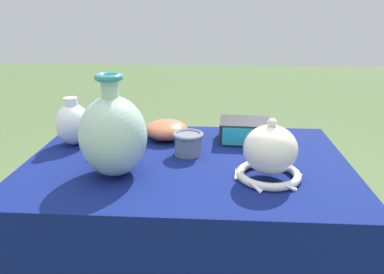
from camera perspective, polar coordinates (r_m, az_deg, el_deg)
The scene contains 8 objects.
display_table at distance 1.16m, azimuth -0.76°, elevation -8.42°, with size 0.95×0.65×0.79m.
vase_tall_bulbous at distance 1.01m, azimuth -11.93°, elevation 0.32°, with size 0.18×0.18×0.28m.
vase_dome_bell at distance 1.00m, azimuth 11.78°, elevation -2.64°, with size 0.18×0.18×0.17m.
mosaic_tile_box at distance 1.28m, azimuth 8.02°, elevation 0.98°, with size 0.17×0.14×0.07m.
jar_round_cobalt at distance 1.23m, azimuth -11.13°, elevation 1.25°, with size 0.13×0.13×0.13m.
cup_wide_slate at distance 1.15m, azimuth -0.68°, elevation -0.86°, with size 0.10×0.10×0.07m.
jar_round_porcelain at distance 1.29m, azimuth -17.67°, elevation 1.96°, with size 0.11×0.11×0.16m.
bowl_shallow_terracotta at distance 1.29m, azimuth -3.93°, elevation 1.13°, with size 0.15×0.15×0.06m, color #BC6642.
Camera 1 is at (0.08, -1.03, 1.23)m, focal length 35.00 mm.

